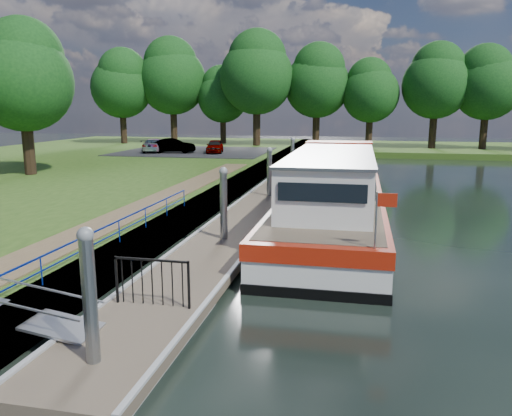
% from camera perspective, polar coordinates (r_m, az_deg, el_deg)
% --- Properties ---
extents(ground, '(160.00, 160.00, 0.00)m').
position_cam_1_polar(ground, '(10.61, -16.49, -17.10)').
color(ground, black).
rests_on(ground, ground).
extents(bank_edge, '(1.10, 90.00, 0.78)m').
position_cam_1_polar(bank_edge, '(24.66, -5.36, 0.63)').
color(bank_edge, '#473D2D').
rests_on(bank_edge, ground).
extents(far_bank, '(60.00, 18.00, 0.60)m').
position_cam_1_polar(far_bank, '(60.77, 18.85, 6.40)').
color(far_bank, '#2B4B15').
rests_on(far_bank, ground).
extents(footpath, '(1.60, 40.00, 0.05)m').
position_cam_1_polar(footpath, '(18.97, -17.02, -1.83)').
color(footpath, brown).
rests_on(footpath, riverbank).
extents(carpark, '(14.00, 12.00, 0.06)m').
position_cam_1_polar(carpark, '(48.90, -6.94, 6.44)').
color(carpark, black).
rests_on(carpark, riverbank).
extents(blue_fence, '(0.04, 18.04, 0.72)m').
position_cam_1_polar(blue_fence, '(13.86, -21.03, -4.72)').
color(blue_fence, '#0C2DBF').
rests_on(blue_fence, riverbank).
extents(pontoon, '(2.50, 30.00, 0.56)m').
position_cam_1_polar(pontoon, '(22.17, -0.56, -1.08)').
color(pontoon, brown).
rests_on(pontoon, ground).
extents(mooring_piles, '(0.30, 27.30, 3.55)m').
position_cam_1_polar(mooring_piles, '(21.96, -0.57, 1.71)').
color(mooring_piles, gray).
rests_on(mooring_piles, ground).
extents(gangway, '(2.58, 1.00, 0.92)m').
position_cam_1_polar(gangway, '(11.65, -23.70, -11.56)').
color(gangway, '#A5A8AD').
rests_on(gangway, ground).
extents(gate_panel, '(1.85, 0.05, 1.15)m').
position_cam_1_polar(gate_panel, '(11.96, -11.82, -7.53)').
color(gate_panel, black).
rests_on(gate_panel, ground).
extents(barge, '(4.36, 21.15, 4.78)m').
position_cam_1_polar(barge, '(23.20, 9.06, 1.61)').
color(barge, black).
rests_on(barge, ground).
extents(horizon_trees, '(54.38, 10.03, 12.87)m').
position_cam_1_polar(horizon_trees, '(57.24, 5.70, 14.34)').
color(horizon_trees, '#332316').
rests_on(horizon_trees, ground).
extents(bank_tree_a, '(6.12, 6.12, 9.72)m').
position_cam_1_polar(bank_tree_a, '(35.02, -25.08, 13.72)').
color(bank_tree_a, '#332316').
rests_on(bank_tree_a, riverbank).
extents(car_a, '(2.15, 3.81, 1.22)m').
position_cam_1_polar(car_a, '(46.83, -4.73, 7.06)').
color(car_a, '#999999').
rests_on(car_a, carpark).
extents(car_b, '(4.25, 2.27, 1.33)m').
position_cam_1_polar(car_b, '(47.15, -9.45, 7.04)').
color(car_b, '#999999').
rests_on(car_b, carpark).
extents(car_c, '(2.31, 4.54, 1.26)m').
position_cam_1_polar(car_c, '(48.50, -11.41, 7.04)').
color(car_c, '#999999').
rests_on(car_c, carpark).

